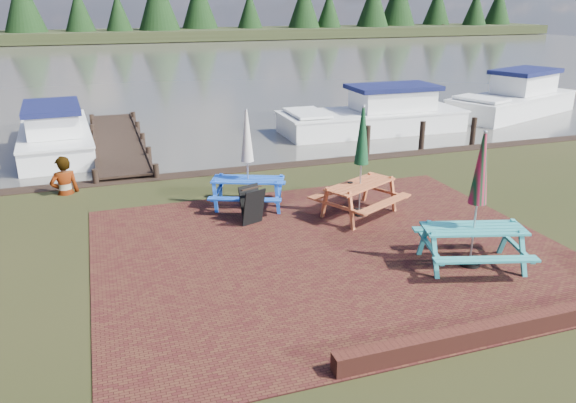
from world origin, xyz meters
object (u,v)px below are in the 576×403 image
(jetty, at_px, (118,141))
(person, at_px, (61,157))
(picnic_table_blue, at_px, (248,174))
(chalkboard, at_px, (252,205))
(picnic_table_teal, at_px, (475,221))
(picnic_table_red, at_px, (360,179))
(boat_far, at_px, (515,101))
(boat_jetty, at_px, (55,136))
(boat_near, at_px, (376,117))

(jetty, bearing_deg, person, -107.41)
(picnic_table_blue, relative_size, chalkboard, 2.79)
(picnic_table_teal, distance_m, picnic_table_red, 3.15)
(picnic_table_red, height_order, boat_far, picnic_table_red)
(picnic_table_red, bearing_deg, jetty, 92.40)
(boat_jetty, bearing_deg, jetty, -16.74)
(picnic_table_red, distance_m, boat_near, 9.65)
(picnic_table_blue, height_order, boat_jetty, picnic_table_blue)
(picnic_table_red, bearing_deg, chalkboard, 146.48)
(picnic_table_blue, xyz_separation_m, person, (-4.16, 2.41, 0.17))
(jetty, xyz_separation_m, boat_jetty, (-1.98, 0.48, 0.24))
(chalkboard, xyz_separation_m, boat_near, (7.19, 8.11, -0.05))
(picnic_table_teal, bearing_deg, jetty, 132.13)
(jetty, height_order, boat_near, boat_near)
(picnic_table_blue, relative_size, person, 1.18)
(picnic_table_red, bearing_deg, picnic_table_teal, -102.13)
(jetty, xyz_separation_m, person, (-1.54, -4.92, 0.86))
(picnic_table_blue, bearing_deg, picnic_table_red, -7.60)
(picnic_table_red, height_order, chalkboard, picnic_table_red)
(picnic_table_blue, relative_size, boat_near, 0.32)
(picnic_table_red, relative_size, boat_far, 0.34)
(boat_jetty, xyz_separation_m, person, (0.44, -5.41, 0.62))
(chalkboard, height_order, boat_near, boat_near)
(chalkboard, height_order, boat_far, boat_far)
(jetty, height_order, boat_far, boat_far)
(picnic_table_teal, bearing_deg, picnic_table_blue, 141.35)
(boat_jetty, relative_size, person, 3.32)
(picnic_table_red, height_order, jetty, picnic_table_red)
(picnic_table_teal, distance_m, picnic_table_blue, 5.34)
(boat_jetty, distance_m, boat_far, 19.00)
(jetty, bearing_deg, picnic_table_red, -60.63)
(picnic_table_blue, distance_m, chalkboard, 1.13)
(picnic_table_teal, height_order, boat_far, picnic_table_teal)
(boat_jetty, bearing_deg, boat_far, -2.13)
(boat_far, bearing_deg, chalkboard, 101.45)
(boat_near, bearing_deg, picnic_table_blue, 135.75)
(boat_jetty, bearing_deg, picnic_table_teal, -60.94)
(chalkboard, height_order, boat_jetty, boat_jetty)
(jetty, xyz_separation_m, boat_near, (9.61, -0.27, 0.27))
(jetty, bearing_deg, boat_far, 2.71)
(chalkboard, distance_m, person, 5.29)
(chalkboard, relative_size, boat_near, 0.12)
(jetty, relative_size, boat_near, 1.27)
(boat_near, xyz_separation_m, person, (-11.16, -4.66, 0.60))
(chalkboard, xyz_separation_m, boat_jetty, (-4.40, 8.86, -0.07))
(picnic_table_teal, bearing_deg, boat_far, 64.05)
(picnic_table_red, xyz_separation_m, boat_near, (4.74, 8.39, -0.49))
(picnic_table_blue, bearing_deg, chalkboard, -77.63)
(boat_far, bearing_deg, picnic_table_teal, 117.08)
(boat_jetty, bearing_deg, chalkboard, -66.68)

